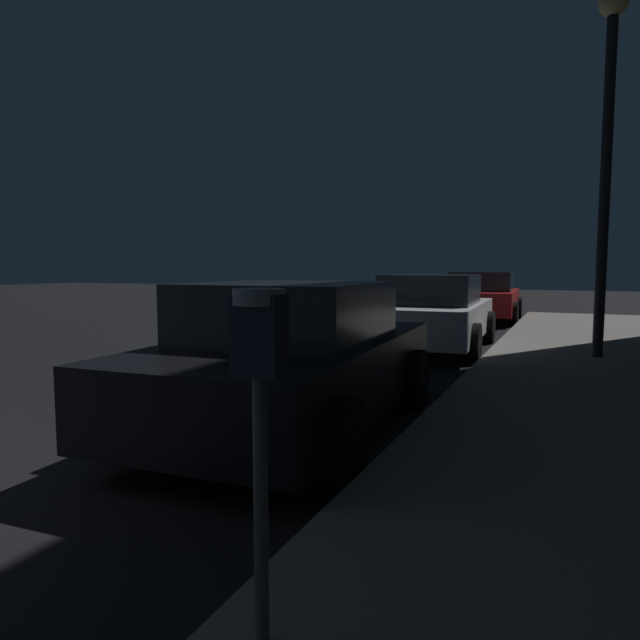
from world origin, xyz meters
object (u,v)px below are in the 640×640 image
(car_black, at_px, (292,358))
(car_white, at_px, (432,313))
(car_red, at_px, (482,296))
(street_lamp, at_px, (608,118))
(parking_meter, at_px, (260,378))

(car_black, relative_size, car_white, 0.96)
(car_red, relative_size, street_lamp, 0.75)
(street_lamp, bearing_deg, parking_meter, -99.77)
(car_white, height_order, car_red, same)
(car_black, height_order, street_lamp, street_lamp)
(car_black, xyz_separation_m, street_lamp, (2.83, 5.16, 3.16))
(parking_meter, relative_size, car_white, 0.32)
(car_red, distance_m, street_lamp, 8.24)
(car_white, height_order, street_lamp, street_lamp)
(parking_meter, bearing_deg, car_red, 95.34)
(parking_meter, xyz_separation_m, car_black, (-1.42, 3.03, -0.48))
(car_black, relative_size, car_red, 0.97)
(parking_meter, distance_m, street_lamp, 8.73)
(car_black, height_order, car_red, same)
(street_lamp, bearing_deg, car_white, 165.62)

